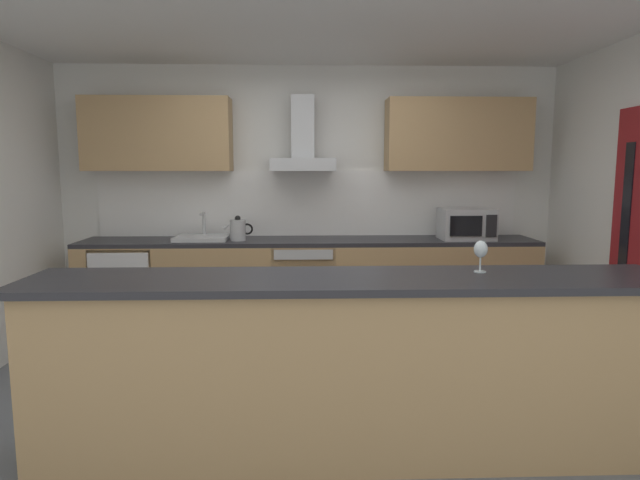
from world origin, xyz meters
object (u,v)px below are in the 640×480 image
object	(u,v)px
oven	(303,284)
microwave	(466,224)
kettle	(238,230)
range_hood	(303,147)
refrigerator	(129,289)
sink	(202,237)
wine_glass	(481,250)

from	to	relation	value
oven	microwave	xyz separation A→B (m)	(1.58, -0.03, 0.59)
oven	kettle	world-z (taller)	kettle
microwave	range_hood	distance (m)	1.75
refrigerator	sink	world-z (taller)	sink
oven	refrigerator	xyz separation A→B (m)	(-1.68, -0.00, -0.03)
oven	wine_glass	size ratio (longest dim) A/B	4.50
refrigerator	range_hood	size ratio (longest dim) A/B	1.18
refrigerator	wine_glass	xyz separation A→B (m)	(2.66, -2.23, 0.71)
microwave	kettle	world-z (taller)	microwave
oven	range_hood	size ratio (longest dim) A/B	1.11
oven	wine_glass	xyz separation A→B (m)	(0.98, -2.23, 0.67)
microwave	oven	bearing A→B (deg)	178.99
refrigerator	wine_glass	size ratio (longest dim) A/B	4.78
sink	range_hood	bearing A→B (deg)	6.94
oven	sink	distance (m)	1.08
oven	range_hood	world-z (taller)	range_hood
oven	kettle	xyz separation A→B (m)	(-0.62, -0.03, 0.55)
wine_glass	range_hood	bearing A→B (deg)	112.46
refrigerator	wine_glass	world-z (taller)	wine_glass
refrigerator	microwave	size ratio (longest dim) A/B	1.70
range_hood	wine_glass	bearing A→B (deg)	-67.54
oven	sink	size ratio (longest dim) A/B	1.60
range_hood	wine_glass	size ratio (longest dim) A/B	4.05
microwave	kettle	xyz separation A→B (m)	(-2.20, -0.01, -0.04)
refrigerator	range_hood	world-z (taller)	range_hood
oven	range_hood	xyz separation A→B (m)	(0.00, 0.13, 1.33)
sink	microwave	bearing A→B (deg)	-0.87
microwave	sink	world-z (taller)	microwave
sink	kettle	distance (m)	0.36
sink	wine_glass	xyz separation A→B (m)	(1.95, -2.25, 0.20)
oven	kettle	bearing A→B (deg)	-176.90
wine_glass	sink	bearing A→B (deg)	130.98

